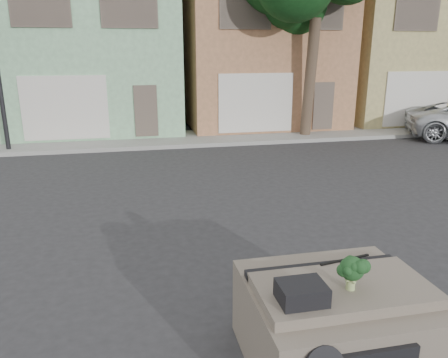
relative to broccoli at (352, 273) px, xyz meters
name	(u,v)px	position (x,y,z in m)	size (l,w,h in m)	color
ground_plane	(259,252)	(-0.02, 3.24, -1.31)	(120.00, 120.00, 0.00)	#303033
sidewalk	(186,139)	(-0.02, 13.74, -1.24)	(40.00, 3.00, 0.15)	gray
townhouse_mint	(96,45)	(-3.52, 17.74, 2.46)	(7.20, 8.20, 7.55)	#8ABE91
townhouse_tan	(254,45)	(3.98, 17.74, 2.46)	(7.20, 8.20, 7.55)	#AB744F
townhouse_beige	(392,45)	(11.48, 17.74, 2.46)	(7.20, 8.20, 7.55)	tan
tree_near	(313,31)	(4.98, 13.04, 2.94)	(4.40, 4.00, 8.50)	#103413
car_dashboard	(334,321)	(-0.02, 0.24, -0.75)	(2.00, 1.80, 1.12)	#6E6356
instrument_hump	(302,293)	(-0.60, -0.11, -0.09)	(0.48, 0.38, 0.20)	black
wiper_arm	(345,260)	(0.26, 0.62, -0.18)	(0.70, 0.03, 0.02)	black
broccoli	(352,273)	(0.00, 0.00, 0.00)	(0.32, 0.32, 0.39)	#153617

